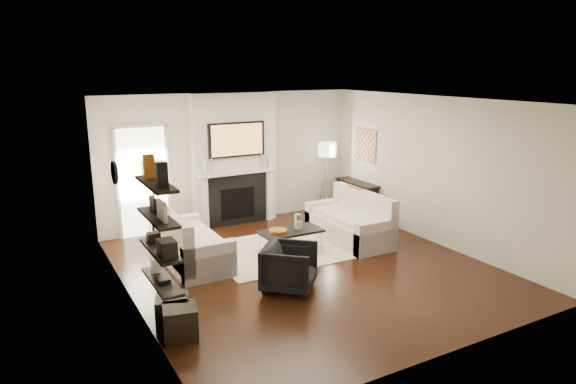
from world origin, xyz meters
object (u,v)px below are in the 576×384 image
coffee_table (291,231)px  armchair (289,265)px  loveseat_right_base (349,230)px  ottoman_near (172,311)px  lamp_left_shade (152,169)px  loveseat_left_base (192,251)px  lamp_right_shade (327,149)px

coffee_table → armchair: armchair is taller
coffee_table → armchair: size_ratio=1.47×
coffee_table → loveseat_right_base: bearing=2.1°
ottoman_near → loveseat_right_base: bearing=22.4°
coffee_table → lamp_left_shade: size_ratio=2.75×
loveseat_left_base → coffee_table: (1.68, -0.37, 0.19)m
loveseat_right_base → coffee_table: size_ratio=1.64×
loveseat_right_base → coffee_table: 1.30m
armchair → ottoman_near: armchair is taller
loveseat_right_base → lamp_right_shade: bearing=69.7°
loveseat_right_base → armchair: (-2.04, -1.35, 0.17)m
loveseat_left_base → loveseat_right_base: 2.97m
coffee_table → ottoman_near: coffee_table is taller
loveseat_left_base → ottoman_near: loveseat_left_base is taller
loveseat_right_base → armchair: armchair is taller
ottoman_near → lamp_left_shade: bearing=78.4°
lamp_left_shade → lamp_right_shade: 3.91m
armchair → loveseat_left_base: bearing=70.7°
loveseat_left_base → ottoman_near: (-0.92, -1.92, -0.01)m
lamp_right_shade → ottoman_near: size_ratio=1.00×
loveseat_left_base → armchair: 1.91m
ottoman_near → armchair: bearing=7.7°
lamp_left_shade → ottoman_near: lamp_left_shade is taller
loveseat_left_base → loveseat_right_base: size_ratio=1.00×
lamp_left_shade → coffee_table: bearing=-36.8°
coffee_table → lamp_left_shade: 2.68m
lamp_left_shade → ottoman_near: size_ratio=1.00×
loveseat_right_base → lamp_right_shade: (0.65, 1.75, 1.24)m
coffee_table → lamp_right_shade: size_ratio=2.75×
loveseat_left_base → ottoman_near: 2.13m
loveseat_left_base → coffee_table: bearing=-12.4°
loveseat_right_base → armchair: 2.46m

